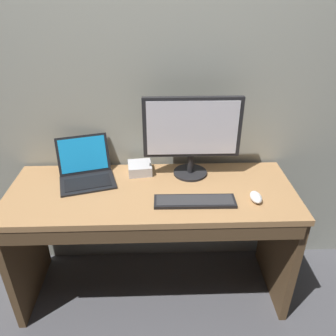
{
  "coord_description": "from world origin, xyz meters",
  "views": [
    {
      "loc": [
        0.04,
        -1.56,
        1.81
      ],
      "look_at": [
        0.09,
        0.0,
        0.92
      ],
      "focal_mm": 35.54,
      "sensor_mm": 36.0,
      "label": 1
    }
  ],
  "objects_px": {
    "wired_keyboard": "(195,201)",
    "external_drive_box": "(140,168)",
    "laptop_black": "(86,170)",
    "computer_mouse": "(256,197)",
    "external_monitor": "(192,132)"
  },
  "relations": [
    {
      "from": "wired_keyboard",
      "to": "external_drive_box",
      "type": "bearing_deg",
      "value": 132.51
    },
    {
      "from": "laptop_black",
      "to": "wired_keyboard",
      "type": "relative_size",
      "value": 0.87
    },
    {
      "from": "laptop_black",
      "to": "wired_keyboard",
      "type": "bearing_deg",
      "value": -23.86
    },
    {
      "from": "wired_keyboard",
      "to": "external_drive_box",
      "type": "distance_m",
      "value": 0.45
    },
    {
      "from": "wired_keyboard",
      "to": "laptop_black",
      "type": "bearing_deg",
      "value": 156.14
    },
    {
      "from": "laptop_black",
      "to": "external_drive_box",
      "type": "distance_m",
      "value": 0.32
    },
    {
      "from": "laptop_black",
      "to": "wired_keyboard",
      "type": "xyz_separation_m",
      "value": [
        0.62,
        -0.27,
        -0.05
      ]
    },
    {
      "from": "wired_keyboard",
      "to": "computer_mouse",
      "type": "relative_size",
      "value": 4.04
    },
    {
      "from": "external_monitor",
      "to": "laptop_black",
      "type": "bearing_deg",
      "value": -178.43
    },
    {
      "from": "external_monitor",
      "to": "wired_keyboard",
      "type": "xyz_separation_m",
      "value": [
        -0.0,
        -0.29,
        -0.27
      ]
    },
    {
      "from": "external_drive_box",
      "to": "external_monitor",
      "type": "bearing_deg",
      "value": -7.46
    },
    {
      "from": "external_drive_box",
      "to": "laptop_black",
      "type": "bearing_deg",
      "value": -169.71
    },
    {
      "from": "laptop_black",
      "to": "external_drive_box",
      "type": "height_order",
      "value": "laptop_black"
    },
    {
      "from": "external_monitor",
      "to": "external_drive_box",
      "type": "xyz_separation_m",
      "value": [
        -0.31,
        0.04,
        -0.25
      ]
    },
    {
      "from": "wired_keyboard",
      "to": "computer_mouse",
      "type": "bearing_deg",
      "value": 1.94
    }
  ]
}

